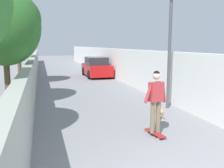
# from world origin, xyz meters

# --- Properties ---
(ground_plane) EXTENTS (80.00, 80.00, 0.00)m
(ground_plane) POSITION_xyz_m (14.00, 0.00, 0.00)
(ground_plane) COLOR gray
(wall_left) EXTENTS (48.00, 0.30, 1.72)m
(wall_left) POSITION_xyz_m (12.00, 2.89, 0.86)
(wall_left) COLOR #999E93
(wall_left) RESTS_ON ground
(fence_right) EXTENTS (48.00, 0.30, 2.20)m
(fence_right) POSITION_xyz_m (12.00, -2.89, 1.10)
(fence_right) COLOR white
(fence_right) RESTS_ON ground
(tree_left_near) EXTENTS (2.87, 2.87, 4.81)m
(tree_left_near) POSITION_xyz_m (7.50, 3.77, 3.22)
(tree_left_near) COLOR brown
(tree_left_near) RESTS_ON ground
(tree_left_far) EXTENTS (2.88, 2.88, 5.45)m
(tree_left_far) POSITION_xyz_m (13.00, 3.70, 3.97)
(tree_left_far) COLOR brown
(tree_left_far) RESTS_ON ground
(lamp_post) EXTENTS (0.36, 0.36, 4.47)m
(lamp_post) POSITION_xyz_m (5.29, -2.34, 3.04)
(lamp_post) COLOR #4C4C51
(lamp_post) RESTS_ON ground
(skateboard) EXTENTS (0.82, 0.31, 0.08)m
(skateboard) POSITION_xyz_m (2.70, -0.53, 0.07)
(skateboard) COLOR maroon
(skateboard) RESTS_ON ground
(person_skateboarder) EXTENTS (0.27, 0.72, 1.72)m
(person_skateboarder) POSITION_xyz_m (2.70, -0.53, 1.10)
(person_skateboarder) COLOR #726651
(person_skateboarder) RESTS_ON skateboard
(dog) EXTENTS (1.69, 0.96, 1.06)m
(dog) POSITION_xyz_m (4.09, -1.34, 0.27)
(dog) COLOR tan
(dog) RESTS_ON ground
(car_near) EXTENTS (3.83, 1.80, 1.54)m
(car_near) POSITION_xyz_m (15.51, -1.74, 0.71)
(car_near) COLOR #B71414
(car_near) RESTS_ON ground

